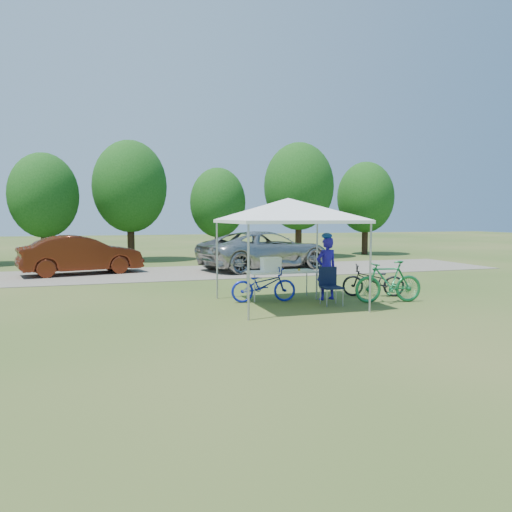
{
  "coord_description": "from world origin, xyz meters",
  "views": [
    {
      "loc": [
        -4.6,
        -11.81,
        2.28
      ],
      "look_at": [
        -0.22,
        2.0,
        1.11
      ],
      "focal_mm": 35.0,
      "sensor_mm": 36.0,
      "label": 1
    }
  ],
  "objects": [
    {
      "name": "ground",
      "position": [
        0.0,
        0.0,
        0.0
      ],
      "size": [
        100.0,
        100.0,
        0.0
      ],
      "primitive_type": "plane",
      "color": "#2D5119",
      "rests_on": "ground"
    },
    {
      "name": "gravel_strip",
      "position": [
        0.0,
        8.0,
        0.01
      ],
      "size": [
        24.0,
        5.0,
        0.02
      ],
      "primitive_type": "cube",
      "color": "gray",
      "rests_on": "ground"
    },
    {
      "name": "canopy",
      "position": [
        0.0,
        0.0,
        2.65
      ],
      "size": [
        4.53,
        4.53,
        3.0
      ],
      "color": "#A5A5AA",
      "rests_on": "ground"
    },
    {
      "name": "treeline",
      "position": [
        -0.29,
        14.05,
        3.53
      ],
      "size": [
        24.89,
        4.28,
        6.3
      ],
      "color": "#382314",
      "rests_on": "ground"
    },
    {
      "name": "folding_table",
      "position": [
        0.18,
        0.92,
        0.73
      ],
      "size": [
        1.88,
        0.78,
        0.77
      ],
      "color": "white",
      "rests_on": "ground"
    },
    {
      "name": "folding_chair",
      "position": [
        1.06,
        -0.26,
        0.57
      ],
      "size": [
        0.51,
        0.53,
        0.96
      ],
      "rotation": [
        0.0,
        0.0,
        -0.05
      ],
      "color": "black",
      "rests_on": "ground"
    },
    {
      "name": "cooler",
      "position": [
        -0.14,
        0.92,
        0.97
      ],
      "size": [
        0.52,
        0.36,
        0.38
      ],
      "color": "white",
      "rests_on": "folding_table"
    },
    {
      "name": "ice_cream_cup",
      "position": [
        0.67,
        0.87,
        0.8
      ],
      "size": [
        0.07,
        0.07,
        0.05
      ],
      "primitive_type": "cylinder",
      "color": "gold",
      "rests_on": "folding_table"
    },
    {
      "name": "cyclist",
      "position": [
        1.31,
        0.46,
        0.85
      ],
      "size": [
        0.68,
        0.5,
        1.71
      ],
      "primitive_type": "imported",
      "rotation": [
        0.0,
        0.0,
        3.3
      ],
      "color": "#2014A2",
      "rests_on": "ground"
    },
    {
      "name": "bike_blue",
      "position": [
        -0.45,
        0.61,
        0.46
      ],
      "size": [
        1.79,
        0.79,
        0.91
      ],
      "primitive_type": "imported",
      "rotation": [
        0.0,
        0.0,
        1.46
      ],
      "color": "#1320AB",
      "rests_on": "ground"
    },
    {
      "name": "bike_green",
      "position": [
        2.66,
        -0.46,
        0.55
      ],
      "size": [
        1.89,
        0.77,
        1.1
      ],
      "primitive_type": "imported",
      "rotation": [
        0.0,
        0.0,
        -1.71
      ],
      "color": "#19713A",
      "rests_on": "ground"
    },
    {
      "name": "bike_dark",
      "position": [
        2.81,
        0.54,
        0.45
      ],
      "size": [
        1.83,
        1.22,
        0.91
      ],
      "primitive_type": "imported",
      "rotation": [
        0.0,
        0.0,
        -1.96
      ],
      "color": "black",
      "rests_on": "ground"
    },
    {
      "name": "minivan",
      "position": [
        2.21,
        8.3,
        0.83
      ],
      "size": [
        6.31,
        4.12,
        1.62
      ],
      "primitive_type": "imported",
      "rotation": [
        0.0,
        0.0,
        1.84
      ],
      "color": "#ADACA8",
      "rests_on": "gravel_strip"
    },
    {
      "name": "sedan",
      "position": [
        -5.25,
        8.72,
        0.77
      ],
      "size": [
        4.81,
        2.6,
        1.5
      ],
      "primitive_type": "imported",
      "rotation": [
        0.0,
        0.0,
        1.8
      ],
      "color": "#551E0E",
      "rests_on": "gravel_strip"
    }
  ]
}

